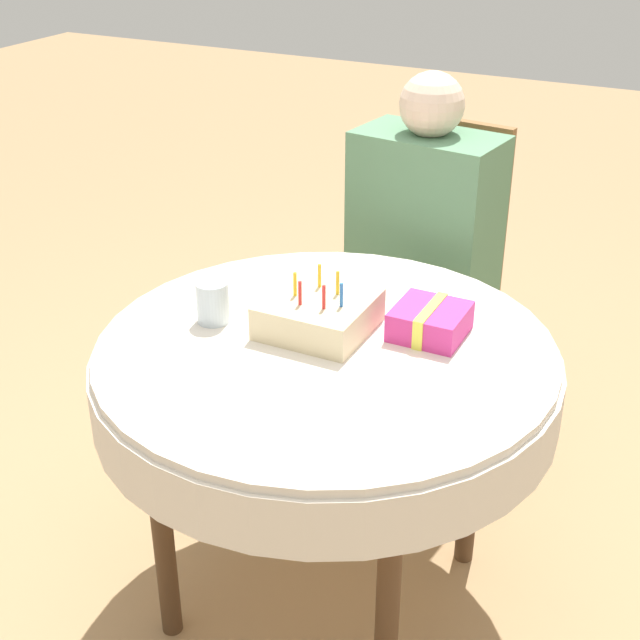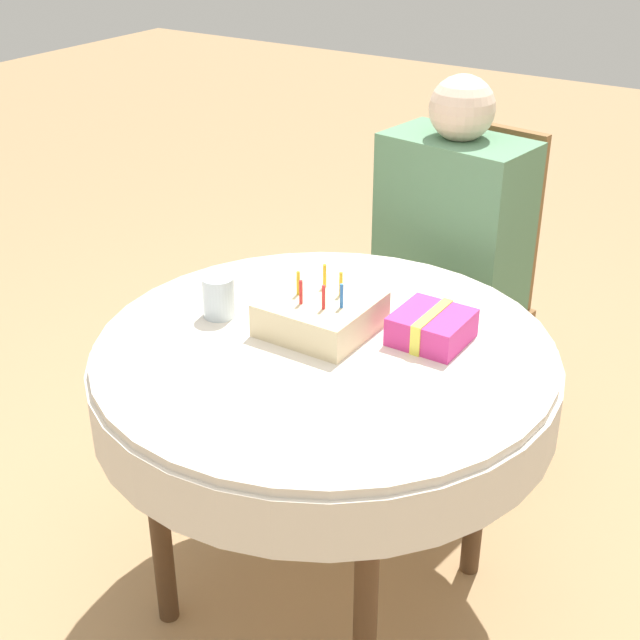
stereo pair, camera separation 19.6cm
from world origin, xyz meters
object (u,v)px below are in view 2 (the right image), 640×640
object	(u,v)px
person	(449,239)
gift_box	(432,327)
birthday_cake	(321,314)
drinking_glass	(219,297)
chair	(462,284)

from	to	relation	value
person	gift_box	distance (m)	0.68
birthday_cake	drinking_glass	size ratio (longest dim) A/B	2.34
chair	birthday_cake	size ratio (longest dim) A/B	4.33
birthday_cake	gift_box	xyz separation A→B (m)	(0.23, 0.09, -0.01)
chair	person	bearing A→B (deg)	-90.00
person	birthday_cake	xyz separation A→B (m)	(0.02, -0.71, 0.07)
drinking_glass	gift_box	size ratio (longest dim) A/B	0.61
person	drinking_glass	bearing A→B (deg)	-97.90
gift_box	chair	bearing A→B (deg)	108.51
birthday_cake	gift_box	size ratio (longest dim) A/B	1.42
person	drinking_glass	world-z (taller)	person
birthday_cake	drinking_glass	bearing A→B (deg)	-163.02
birthday_cake	drinking_glass	distance (m)	0.25
chair	birthday_cake	xyz separation A→B (m)	(0.01, -0.81, 0.25)
person	drinking_glass	size ratio (longest dim) A/B	11.89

